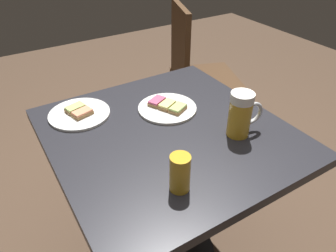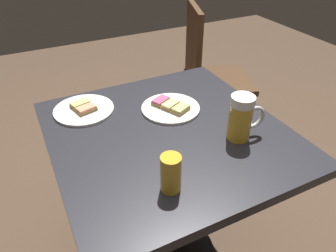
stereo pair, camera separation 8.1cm
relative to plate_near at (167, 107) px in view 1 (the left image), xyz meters
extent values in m
cylinder|color=black|center=(-0.07, -0.12, -0.72)|extent=(0.44, 0.44, 0.01)
cylinder|color=black|center=(-0.07, -0.12, -0.37)|extent=(0.09, 0.09, 0.68)
cube|color=#232328|center=(-0.07, -0.12, -0.03)|extent=(0.79, 0.82, 0.04)
cylinder|color=white|center=(0.00, 0.00, 0.00)|extent=(0.23, 0.23, 0.01)
cube|color=#9E7547|center=(-0.02, 0.04, 0.01)|extent=(0.08, 0.07, 0.01)
cube|color=#BC4C70|center=(-0.02, 0.04, 0.02)|extent=(0.08, 0.07, 0.01)
cube|color=#9E7547|center=(0.00, 0.00, 0.01)|extent=(0.08, 0.07, 0.01)
cube|color=#EFE07A|center=(0.00, 0.00, 0.02)|extent=(0.08, 0.07, 0.01)
cube|color=#9E7547|center=(0.02, -0.04, 0.01)|extent=(0.08, 0.07, 0.01)
cube|color=#ADC66B|center=(0.02, -0.04, 0.02)|extent=(0.08, 0.07, 0.01)
cylinder|color=white|center=(-0.30, 0.14, 0.00)|extent=(0.23, 0.23, 0.01)
cube|color=#9E7547|center=(-0.30, 0.12, 0.01)|extent=(0.08, 0.06, 0.01)
cube|color=#EA8E66|center=(-0.30, 0.12, 0.02)|extent=(0.08, 0.06, 0.01)
cube|color=#9E7547|center=(-0.31, 0.16, 0.01)|extent=(0.08, 0.06, 0.01)
cube|color=#ADC66B|center=(-0.31, 0.16, 0.02)|extent=(0.08, 0.06, 0.01)
cylinder|color=gold|center=(0.12, -0.27, 0.06)|extent=(0.08, 0.08, 0.13)
cylinder|color=white|center=(0.12, -0.27, 0.14)|extent=(0.08, 0.08, 0.03)
torus|color=silver|center=(0.17, -0.27, 0.06)|extent=(0.09, 0.02, 0.09)
cylinder|color=gold|center=(-0.19, -0.38, 0.05)|extent=(0.06, 0.06, 0.11)
cylinder|color=#472D19|center=(0.70, 0.32, -0.50)|extent=(0.03, 0.03, 0.45)
cylinder|color=#472D19|center=(0.81, 0.62, -0.50)|extent=(0.03, 0.03, 0.45)
cylinder|color=#472D19|center=(0.40, 0.43, -0.50)|extent=(0.03, 0.03, 0.45)
cylinder|color=#472D19|center=(0.51, 0.73, -0.50)|extent=(0.03, 0.03, 0.45)
cube|color=#472D19|center=(0.60, 0.52, -0.26)|extent=(0.49, 0.49, 0.04)
cube|color=#472D19|center=(0.44, 0.58, -0.02)|extent=(0.15, 0.33, 0.44)
camera|label=1|loc=(-0.55, -0.90, 0.64)|focal=34.31mm
camera|label=2|loc=(-0.48, -0.94, 0.64)|focal=34.31mm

